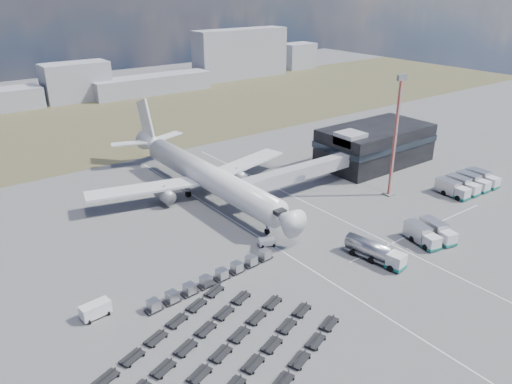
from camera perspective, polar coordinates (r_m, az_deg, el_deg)
ground at (r=90.98m, az=4.79°, el=-6.89°), size 420.00×420.00×0.00m
grass_strip at (r=182.28m, az=-18.82°, el=7.42°), size 420.00×90.00×0.01m
lane_markings at (r=98.83m, az=7.92°, el=-4.46°), size 47.12×110.00×0.01m
terminal at (r=136.22m, az=13.41°, el=5.31°), size 30.40×16.40×11.00m
jet_bridge at (r=112.20m, az=4.12°, el=1.97°), size 30.30×3.80×7.05m
airliner at (r=112.50m, az=-6.05°, el=2.08°), size 51.59×64.53×17.62m
fuel_tanker at (r=89.81m, az=13.43°, el=-6.62°), size 4.45×11.36×3.58m
pushback_tug at (r=92.51m, az=1.26°, el=-5.78°), size 3.44×2.77×1.38m
utility_van at (r=77.91m, az=-17.86°, el=-12.74°), size 4.47×2.38×2.29m
catering_truck at (r=115.97m, az=-2.69°, el=0.78°), size 2.63×6.06×2.75m
service_trucks_near at (r=99.10m, az=19.25°, el=-4.45°), size 7.91×8.89×3.11m
service_trucks_far at (r=126.16m, az=23.04°, el=0.93°), size 14.66×8.49×3.19m
uld_row at (r=81.94m, az=-4.82°, el=-9.75°), size 25.02×3.72×1.69m
baggage_dollies at (r=68.38m, az=-3.77°, el=-18.03°), size 34.21×29.31×0.80m
floodlight_mast at (r=113.69m, az=15.61°, el=6.04°), size 2.56×2.11×27.28m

